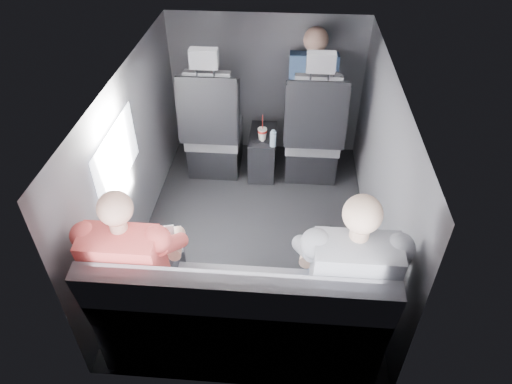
# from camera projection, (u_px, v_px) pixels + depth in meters

# --- Properties ---
(floor) EXTENTS (2.60, 2.60, 0.00)m
(floor) POSITION_uv_depth(u_px,v_px,m) (255.00, 233.00, 3.72)
(floor) COLOR black
(floor) RESTS_ON ground
(ceiling) EXTENTS (2.60, 2.60, 0.00)m
(ceiling) POSITION_uv_depth(u_px,v_px,m) (255.00, 77.00, 2.87)
(ceiling) COLOR #B2B2AD
(ceiling) RESTS_ON panel_back
(panel_left) EXTENTS (0.02, 2.60, 1.35)m
(panel_left) POSITION_uv_depth(u_px,v_px,m) (133.00, 159.00, 3.35)
(panel_left) COLOR #56565B
(panel_left) RESTS_ON floor
(panel_right) EXTENTS (0.02, 2.60, 1.35)m
(panel_right) POSITION_uv_depth(u_px,v_px,m) (381.00, 171.00, 3.24)
(panel_right) COLOR #56565B
(panel_right) RESTS_ON floor
(panel_front) EXTENTS (1.80, 0.02, 1.35)m
(panel_front) POSITION_uv_depth(u_px,v_px,m) (266.00, 86.00, 4.31)
(panel_front) COLOR #56565B
(panel_front) RESTS_ON floor
(panel_back) EXTENTS (1.80, 0.02, 1.35)m
(panel_back) POSITION_uv_depth(u_px,v_px,m) (234.00, 314.00, 2.28)
(panel_back) COLOR #56565B
(panel_back) RESTS_ON floor
(side_window) EXTENTS (0.02, 0.75, 0.42)m
(side_window) POSITION_uv_depth(u_px,v_px,m) (117.00, 157.00, 2.97)
(side_window) COLOR white
(side_window) RESTS_ON panel_left
(seatbelt) EXTENTS (0.35, 0.11, 0.59)m
(seatbelt) POSITION_uv_depth(u_px,v_px,m) (317.00, 107.00, 3.71)
(seatbelt) COLOR black
(seatbelt) RESTS_ON front_seat_right
(front_seat_left) EXTENTS (0.52, 0.58, 1.26)m
(front_seat_left) POSITION_uv_depth(u_px,v_px,m) (213.00, 134.00, 4.15)
(front_seat_left) COLOR black
(front_seat_left) RESTS_ON floor
(front_seat_right) EXTENTS (0.52, 0.58, 1.26)m
(front_seat_right) POSITION_uv_depth(u_px,v_px,m) (313.00, 138.00, 4.09)
(front_seat_right) COLOR black
(front_seat_right) RESTS_ON floor
(center_console) EXTENTS (0.24, 0.48, 0.41)m
(center_console) POSITION_uv_depth(u_px,v_px,m) (263.00, 152.00, 4.27)
(center_console) COLOR black
(center_console) RESTS_ON floor
(rear_bench) EXTENTS (1.60, 0.57, 0.92)m
(rear_bench) POSITION_uv_depth(u_px,v_px,m) (241.00, 319.00, 2.70)
(rear_bench) COLOR slate
(rear_bench) RESTS_ON floor
(soda_cup) EXTENTS (0.08, 0.08, 0.25)m
(soda_cup) POSITION_uv_depth(u_px,v_px,m) (262.00, 134.00, 4.03)
(soda_cup) COLOR white
(soda_cup) RESTS_ON center_console
(water_bottle) EXTENTS (0.06, 0.06, 0.16)m
(water_bottle) POSITION_uv_depth(u_px,v_px,m) (273.00, 139.00, 3.95)
(water_bottle) COLOR #AFCBED
(water_bottle) RESTS_ON center_console
(laptop_white) EXTENTS (0.34, 0.35, 0.22)m
(laptop_white) POSITION_uv_depth(u_px,v_px,m) (155.00, 243.00, 2.74)
(laptop_white) COLOR white
(laptop_white) RESTS_ON passenger_rear_left
(laptop_black) EXTENTS (0.37, 0.38, 0.23)m
(laptop_black) POSITION_uv_depth(u_px,v_px,m) (350.00, 248.00, 2.70)
(laptop_black) COLOR black
(laptop_black) RESTS_ON passenger_rear_right
(passenger_rear_left) EXTENTS (0.50, 0.62, 1.23)m
(passenger_rear_left) POSITION_uv_depth(u_px,v_px,m) (138.00, 264.00, 2.61)
(passenger_rear_left) COLOR #343439
(passenger_rear_left) RESTS_ON rear_bench
(passenger_rear_right) EXTENTS (0.54, 0.65, 1.28)m
(passenger_rear_right) POSITION_uv_depth(u_px,v_px,m) (347.00, 274.00, 2.52)
(passenger_rear_right) COLOR navy
(passenger_rear_right) RESTS_ON rear_bench
(passenger_front_right) EXTENTS (0.42, 0.42, 0.88)m
(passenger_front_right) POSITION_uv_depth(u_px,v_px,m) (312.00, 89.00, 4.07)
(passenger_front_right) COLOR navy
(passenger_front_right) RESTS_ON front_seat_right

